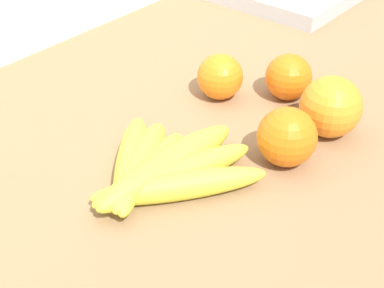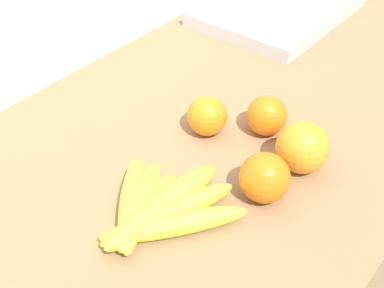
{
  "view_description": "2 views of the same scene",
  "coord_description": "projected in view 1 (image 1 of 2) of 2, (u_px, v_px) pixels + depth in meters",
  "views": [
    {
      "loc": [
        -0.68,
        -0.42,
        1.29
      ],
      "look_at": [
        -0.27,
        -0.07,
        0.9
      ],
      "focal_mm": 51.79,
      "sensor_mm": 36.0,
      "label": 1
    },
    {
      "loc": [
        -0.68,
        -0.42,
        1.42
      ],
      "look_at": [
        -0.24,
        -0.07,
        0.96
      ],
      "focal_mm": 49.23,
      "sensor_mm": 36.0,
      "label": 2
    }
  ],
  "objects": [
    {
      "name": "orange_front",
      "position": [
        287.0,
        137.0,
        0.68
      ],
      "size": [
        0.07,
        0.07,
        0.07
      ],
      "primitive_type": "sphere",
      "color": "orange",
      "rests_on": "counter"
    },
    {
      "name": "wall_back",
      "position": [
        117.0,
        106.0,
        1.21
      ],
      "size": [
        2.22,
        0.06,
        1.3
      ],
      "primitive_type": "cube",
      "color": "silver",
      "rests_on": "ground"
    },
    {
      "name": "orange_back_left",
      "position": [
        331.0,
        107.0,
        0.73
      ],
      "size": [
        0.08,
        0.08,
        0.08
      ],
      "primitive_type": "sphere",
      "color": "orange",
      "rests_on": "counter"
    },
    {
      "name": "counter",
      "position": [
        249.0,
        257.0,
        1.14
      ],
      "size": [
        1.82,
        0.67,
        0.86
      ],
      "primitive_type": "cube",
      "color": "olive",
      "rests_on": "ground"
    },
    {
      "name": "banana_bunch",
      "position": [
        158.0,
        170.0,
        0.65
      ],
      "size": [
        0.22,
        0.22,
        0.04
      ],
      "color": "yellow",
      "rests_on": "counter"
    },
    {
      "name": "orange_far_right",
      "position": [
        289.0,
        77.0,
        0.81
      ],
      "size": [
        0.07,
        0.07,
        0.07
      ],
      "primitive_type": "sphere",
      "color": "orange",
      "rests_on": "counter"
    },
    {
      "name": "orange_center",
      "position": [
        220.0,
        77.0,
        0.81
      ],
      "size": [
        0.07,
        0.07,
        0.07
      ],
      "primitive_type": "sphere",
      "color": "orange",
      "rests_on": "counter"
    }
  ]
}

